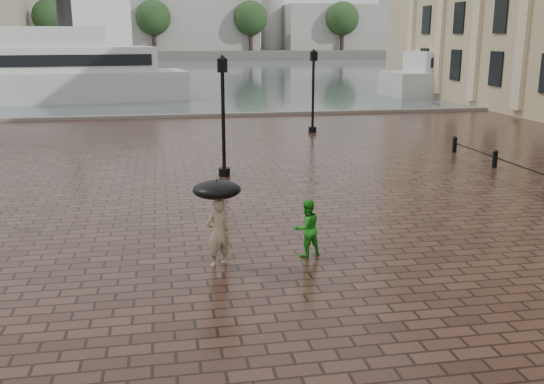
{
  "coord_description": "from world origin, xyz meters",
  "views": [
    {
      "loc": [
        0.7,
        -8.63,
        5.17
      ],
      "look_at": [
        3.35,
        5.81,
        1.4
      ],
      "focal_mm": 40.0,
      "sensor_mm": 36.0,
      "label": 1
    }
  ],
  "objects_px": {
    "street_lamps": "(107,107)",
    "ferry_near": "(30,72)",
    "child_pedestrian": "(307,228)",
    "adult_pedestrian": "(218,232)",
    "ferry_far": "(504,70)"
  },
  "relations": [
    {
      "from": "street_lamps",
      "to": "ferry_near",
      "type": "xyz_separation_m",
      "value": [
        -8.01,
        26.33,
        0.12
      ]
    },
    {
      "from": "child_pedestrian",
      "to": "ferry_near",
      "type": "relative_size",
      "value": 0.06
    },
    {
      "from": "adult_pedestrian",
      "to": "child_pedestrian",
      "type": "relative_size",
      "value": 1.15
    },
    {
      "from": "child_pedestrian",
      "to": "ferry_near",
      "type": "xyz_separation_m",
      "value": [
        -13.54,
        38.95,
        1.74
      ]
    },
    {
      "from": "street_lamps",
      "to": "ferry_far",
      "type": "height_order",
      "value": "ferry_far"
    },
    {
      "from": "adult_pedestrian",
      "to": "child_pedestrian",
      "type": "xyz_separation_m",
      "value": [
        2.17,
        0.25,
        -0.1
      ]
    },
    {
      "from": "street_lamps",
      "to": "child_pedestrian",
      "type": "xyz_separation_m",
      "value": [
        5.54,
        -12.62,
        -1.62
      ]
    },
    {
      "from": "street_lamps",
      "to": "ferry_far",
      "type": "bearing_deg",
      "value": 37.63
    },
    {
      "from": "street_lamps",
      "to": "adult_pedestrian",
      "type": "relative_size",
      "value": 13.3
    },
    {
      "from": "adult_pedestrian",
      "to": "child_pedestrian",
      "type": "height_order",
      "value": "adult_pedestrian"
    },
    {
      "from": "street_lamps",
      "to": "ferry_near",
      "type": "bearing_deg",
      "value": 106.92
    },
    {
      "from": "ferry_near",
      "to": "ferry_far",
      "type": "xyz_separation_m",
      "value": [
        41.42,
        -0.57,
        -0.25
      ]
    },
    {
      "from": "ferry_near",
      "to": "adult_pedestrian",
      "type": "bearing_deg",
      "value": -81.35
    },
    {
      "from": "adult_pedestrian",
      "to": "ferry_near",
      "type": "xyz_separation_m",
      "value": [
        -11.38,
        39.2,
        1.64
      ]
    },
    {
      "from": "adult_pedestrian",
      "to": "street_lamps",
      "type": "bearing_deg",
      "value": -98.35
    }
  ]
}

